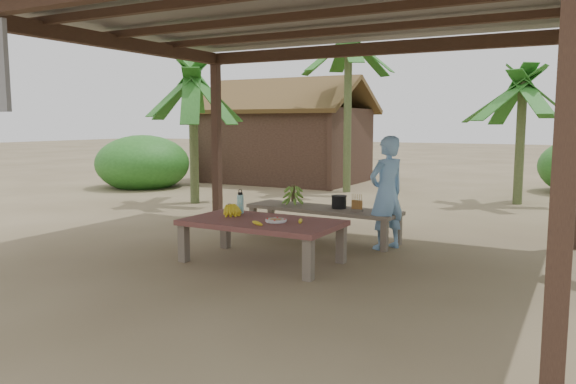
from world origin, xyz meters
The scene contains 17 objects.
ground centered at (0.00, 0.00, 0.00)m, with size 80.00×80.00×0.00m, color brown.
pavilion centered at (-0.01, -0.01, 2.78)m, with size 6.60×5.60×2.95m.
work_table centered at (-0.39, -0.22, 0.43)m, with size 1.81×1.03×0.50m.
bench centered at (-0.31, 1.30, 0.39)m, with size 2.24×0.78×0.45m.
ripe_banana_bunch centered at (-0.90, -0.13, 0.58)m, with size 0.27×0.23×0.16m, color yellow, non-canonical shape.
plate centered at (-0.18, -0.25, 0.52)m, with size 0.24×0.24×0.04m.
loose_banana_front centered at (-0.27, -0.52, 0.52)m, with size 0.04×0.16×0.04m, color yellow.
loose_banana_side centered at (0.09, -0.17, 0.52)m, with size 0.04×0.14×0.04m, color yellow.
water_flask centered at (-0.88, 0.08, 0.63)m, with size 0.08×0.08×0.30m.
green_banana_stalk centered at (-0.79, 1.34, 0.60)m, with size 0.26×0.26×0.30m, color #598C2D, non-canonical shape.
cooking_pot centered at (-0.08, 1.34, 0.54)m, with size 0.20×0.20×0.17m, color black.
skewer_rack centered at (0.23, 1.21, 0.57)m, with size 0.18×0.08×0.24m, color #A57F47, non-canonical shape.
woman centered at (0.66, 1.16, 0.73)m, with size 0.53×0.35×1.46m, color #6A96C8.
hut centered at (-4.50, 8.00, 1.10)m, with size 4.40×3.43×2.85m.
banana_plant_n centered at (1.71, 6.28, 2.15)m, with size 1.80×1.80×2.63m.
banana_plant_nw centered at (-2.07, 6.50, 3.26)m, with size 1.80×1.80×3.77m.
banana_plant_w centered at (-4.11, 3.36, 2.23)m, with size 1.80×1.80×2.71m.
Camera 1 is at (2.91, -5.73, 1.62)m, focal length 35.00 mm.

